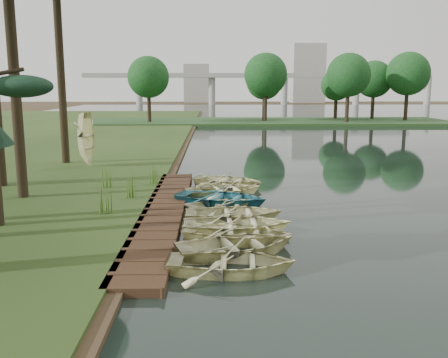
{
  "coord_description": "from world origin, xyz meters",
  "views": [
    {
      "loc": [
        0.41,
        -19.43,
        5.14
      ],
      "look_at": [
        0.81,
        -0.24,
        1.55
      ],
      "focal_mm": 40.0,
      "sensor_mm": 36.0,
      "label": 1
    }
  ],
  "objects_px": {
    "rowboat_2": "(237,231)",
    "stored_rowboat": "(88,161)",
    "rowboat_1": "(237,242)",
    "boardwalk": "(164,212)",
    "rowboat_0": "(231,260)"
  },
  "relations": [
    {
      "from": "boardwalk",
      "to": "rowboat_0",
      "type": "xyz_separation_m",
      "value": [
        2.49,
        -6.34,
        0.27
      ]
    },
    {
      "from": "rowboat_1",
      "to": "stored_rowboat",
      "type": "distance_m",
      "value": 17.79
    },
    {
      "from": "stored_rowboat",
      "to": "rowboat_2",
      "type": "bearing_deg",
      "value": -137.43
    },
    {
      "from": "boardwalk",
      "to": "rowboat_2",
      "type": "xyz_separation_m",
      "value": [
        2.78,
        -3.55,
        0.28
      ]
    },
    {
      "from": "rowboat_0",
      "to": "stored_rowboat",
      "type": "distance_m",
      "value": 19.04
    },
    {
      "from": "rowboat_1",
      "to": "stored_rowboat",
      "type": "bearing_deg",
      "value": 10.34
    },
    {
      "from": "rowboat_2",
      "to": "stored_rowboat",
      "type": "xyz_separation_m",
      "value": [
        -8.43,
        14.43,
        0.22
      ]
    },
    {
      "from": "rowboat_2",
      "to": "stored_rowboat",
      "type": "bearing_deg",
      "value": 44.52
    },
    {
      "from": "boardwalk",
      "to": "stored_rowboat",
      "type": "xyz_separation_m",
      "value": [
        -5.65,
        10.87,
        0.49
      ]
    },
    {
      "from": "boardwalk",
      "to": "rowboat_1",
      "type": "xyz_separation_m",
      "value": [
        2.73,
        -4.83,
        0.29
      ]
    },
    {
      "from": "rowboat_0",
      "to": "rowboat_2",
      "type": "distance_m",
      "value": 2.8
    },
    {
      "from": "boardwalk",
      "to": "rowboat_1",
      "type": "bearing_deg",
      "value": -60.54
    },
    {
      "from": "rowboat_1",
      "to": "stored_rowboat",
      "type": "xyz_separation_m",
      "value": [
        -8.38,
        15.7,
        0.2
      ]
    },
    {
      "from": "boardwalk",
      "to": "rowboat_1",
      "type": "distance_m",
      "value": 5.55
    },
    {
      "from": "stored_rowboat",
      "to": "rowboat_0",
      "type": "bearing_deg",
      "value": -142.42
    }
  ]
}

